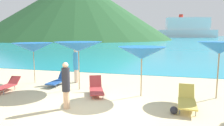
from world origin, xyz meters
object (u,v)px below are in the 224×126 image
(umbrella_5, at_px, (220,48))
(lounge_chair_5, at_px, (58,80))
(umbrella_3, at_px, (78,47))
(beachgoer_1, at_px, (66,84))
(beach_ball, at_px, (174,110))
(umbrella_2, at_px, (33,47))
(lounge_chair_4, at_px, (187,100))
(beachgoer_2, at_px, (76,64))
(lounge_chair_3, at_px, (7,85))
(cruise_ship, at_px, (187,29))
(lounge_chair_2, at_px, (96,88))
(umbrella_4, at_px, (142,53))

(umbrella_5, xyz_separation_m, lounge_chair_5, (-7.60, 0.40, -1.86))
(umbrella_3, height_order, beachgoer_1, umbrella_3)
(umbrella_5, distance_m, beach_ball, 3.51)
(umbrella_2, xyz_separation_m, umbrella_3, (2.97, -0.69, 0.13))
(umbrella_2, relative_size, lounge_chair_4, 1.34)
(lounge_chair_4, bearing_deg, umbrella_5, 53.08)
(umbrella_2, relative_size, beachgoer_2, 1.16)
(lounge_chair_3, relative_size, cruise_ship, 0.03)
(lounge_chair_2, xyz_separation_m, lounge_chair_3, (-4.28, -0.53, 0.00))
(umbrella_3, bearing_deg, umbrella_4, -5.96)
(umbrella_5, xyz_separation_m, cruise_ship, (17.23, 198.89, 6.08))
(umbrella_3, bearing_deg, lounge_chair_2, -28.15)
(umbrella_4, distance_m, lounge_chair_3, 6.50)
(beach_ball, bearing_deg, beachgoer_1, -173.27)
(beachgoer_2, relative_size, cruise_ship, 0.04)
(umbrella_3, distance_m, beachgoer_1, 2.88)
(umbrella_3, bearing_deg, umbrella_2, 166.91)
(lounge_chair_4, xyz_separation_m, beachgoer_1, (-4.21, -1.10, 0.58))
(lounge_chair_2, height_order, cruise_ship, cruise_ship)
(lounge_chair_4, height_order, beach_ball, lounge_chair_4)
(lounge_chair_2, relative_size, lounge_chair_3, 1.07)
(umbrella_2, height_order, beachgoer_2, umbrella_2)
(umbrella_4, distance_m, lounge_chair_5, 4.86)
(lounge_chair_4, distance_m, beach_ball, 0.83)
(lounge_chair_2, bearing_deg, umbrella_3, 129.42)
(umbrella_2, height_order, umbrella_4, umbrella_2)
(beach_ball, bearing_deg, umbrella_3, 154.16)
(lounge_chair_5, distance_m, beach_ball, 6.39)
(umbrella_2, height_order, lounge_chair_5, umbrella_2)
(umbrella_2, distance_m, beachgoer_2, 2.50)
(lounge_chair_4, bearing_deg, umbrella_3, 165.77)
(umbrella_2, height_order, beach_ball, umbrella_2)
(lounge_chair_5, height_order, beach_ball, lounge_chair_5)
(lounge_chair_3, xyz_separation_m, cruise_ship, (26.60, 200.13, 7.92))
(umbrella_4, xyz_separation_m, cruise_ship, (20.34, 199.36, 6.32))
(umbrella_2, bearing_deg, lounge_chair_4, -15.40)
(beach_ball, bearing_deg, cruise_ship, 84.60)
(lounge_chair_2, distance_m, cruise_ship, 201.01)
(umbrella_4, xyz_separation_m, lounge_chair_5, (-4.49, 0.87, -1.63))
(umbrella_3, relative_size, lounge_chair_5, 1.50)
(lounge_chair_4, xyz_separation_m, cruise_ship, (18.56, 200.49, 7.88))
(umbrella_5, height_order, beach_ball, umbrella_5)
(umbrella_5, distance_m, cruise_ship, 199.72)
(umbrella_4, xyz_separation_m, lounge_chair_4, (1.78, -1.14, -1.56))
(umbrella_3, height_order, beachgoer_2, umbrella_3)
(umbrella_2, distance_m, umbrella_3, 3.05)
(lounge_chair_4, height_order, beachgoer_2, beachgoer_2)
(lounge_chair_3, bearing_deg, umbrella_2, 77.80)
(umbrella_4, bearing_deg, umbrella_3, 174.04)
(umbrella_5, height_order, lounge_chair_3, umbrella_5)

